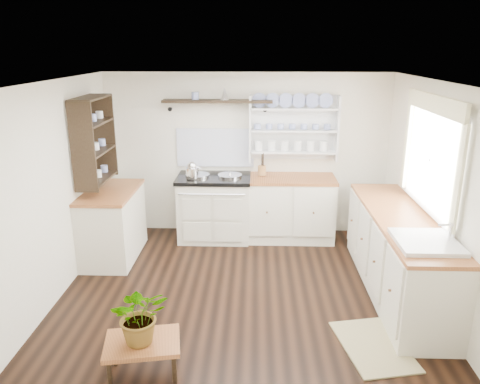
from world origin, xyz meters
The scene contains 19 objects.
floor centered at (0.00, 0.00, 0.00)m, with size 4.00×3.80×0.01m, color black.
wall_back centered at (0.00, 1.90, 1.15)m, with size 4.00×0.02×2.30m, color silver.
wall_right centered at (2.00, 0.00, 1.15)m, with size 0.02×3.80×2.30m, color silver.
wall_left centered at (-2.00, 0.00, 1.15)m, with size 0.02×3.80×2.30m, color silver.
ceiling centered at (0.00, 0.00, 2.30)m, with size 4.00×3.80×0.01m, color white.
window centered at (1.95, 0.15, 1.56)m, with size 0.08×1.55×1.22m.
aga_cooker centered at (-0.45, 1.57, 0.46)m, with size 1.02×0.71×0.94m.
back_cabinets centered at (0.60, 1.60, 0.46)m, with size 1.27×0.63×0.90m.
right_cabinets centered at (1.70, 0.10, 0.46)m, with size 0.62×2.43×0.90m.
belfast_sink centered at (1.70, -0.65, 0.80)m, with size 0.55×0.60×0.45m.
left_cabinets centered at (-1.70, 0.90, 0.46)m, with size 0.62×1.13×0.90m.
plate_rack centered at (0.65, 1.86, 1.56)m, with size 1.20×0.22×0.90m.
high_shelf centered at (-0.40, 1.78, 1.91)m, with size 1.50×0.29×0.16m.
left_shelving centered at (-1.84, 0.90, 1.55)m, with size 0.28×0.80×1.05m, color black.
kettle centered at (-0.73, 1.45, 1.04)m, with size 0.17×0.17×0.21m, color silver, non-canonical shape.
utensil_crock centered at (0.22, 1.68, 0.97)m, with size 0.11×0.11×0.13m, color #AE7740.
center_table centered at (-0.78, -1.40, 0.28)m, with size 0.67×0.53×0.33m.
potted_plant centered at (-0.78, -1.40, 0.58)m, with size 0.44×0.39×0.49m, color #3F7233.
floor_rug centered at (1.22, -0.95, 0.01)m, with size 0.55×0.85×0.02m, color olive.
Camera 1 is at (0.13, -4.65, 2.63)m, focal length 35.00 mm.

